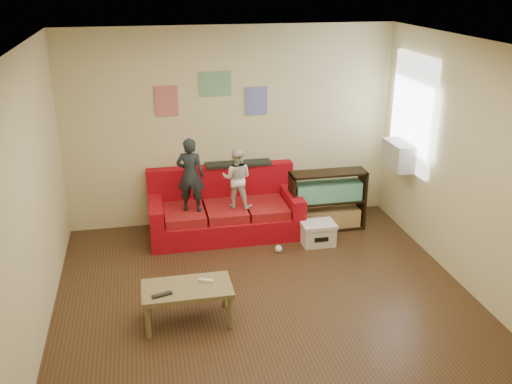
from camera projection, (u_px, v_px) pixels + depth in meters
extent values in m
cube|color=#462F1A|center=(271.00, 313.00, 5.97)|extent=(4.50, 5.00, 0.01)
cube|color=white|center=(274.00, 48.00, 4.98)|extent=(4.50, 5.00, 0.01)
cube|color=beige|center=(231.00, 127.00, 7.76)|extent=(4.50, 0.01, 2.70)
cube|color=beige|center=(375.00, 352.00, 3.19)|extent=(4.50, 0.01, 2.70)
cube|color=beige|center=(25.00, 211.00, 5.05)|extent=(0.01, 5.00, 2.70)
cube|color=beige|center=(485.00, 177.00, 5.90)|extent=(0.01, 5.00, 2.70)
cube|color=#A90914|center=(225.00, 223.00, 7.70)|extent=(2.01, 0.90, 0.30)
cube|color=#A90914|center=(221.00, 185.00, 7.88)|extent=(2.01, 0.18, 0.55)
cube|color=#A90914|center=(156.00, 210.00, 7.43)|extent=(0.18, 0.90, 0.25)
cube|color=#A90914|center=(291.00, 199.00, 7.77)|extent=(0.18, 0.90, 0.25)
cube|color=maroon|center=(184.00, 214.00, 7.46)|extent=(0.52, 0.68, 0.12)
cube|color=maroon|center=(226.00, 211.00, 7.56)|extent=(0.52, 0.68, 0.12)
cube|color=maroon|center=(266.00, 208.00, 7.66)|extent=(0.52, 0.68, 0.12)
cube|color=black|center=(238.00, 164.00, 7.82)|extent=(0.90, 0.22, 0.04)
imported|color=black|center=(190.00, 175.00, 7.25)|extent=(0.41, 0.33, 0.98)
imported|color=white|center=(237.00, 178.00, 7.39)|extent=(0.47, 0.42, 0.80)
cube|color=olive|center=(187.00, 289.00, 5.68)|extent=(0.89, 0.49, 0.04)
cylinder|color=olive|center=(148.00, 322.00, 5.49)|extent=(0.05, 0.05, 0.36)
cylinder|color=olive|center=(230.00, 312.00, 5.64)|extent=(0.05, 0.05, 0.36)
cylinder|color=olive|center=(147.00, 300.00, 5.86)|extent=(0.05, 0.05, 0.36)
cylinder|color=olive|center=(224.00, 292.00, 6.01)|extent=(0.05, 0.05, 0.36)
cube|color=black|center=(162.00, 295.00, 5.51)|extent=(0.20, 0.10, 0.02)
cube|color=silver|center=(206.00, 281.00, 5.75)|extent=(0.16, 0.10, 0.03)
cube|color=black|center=(292.00, 203.00, 7.68)|extent=(0.03, 0.31, 0.83)
cube|color=black|center=(362.00, 198.00, 7.87)|extent=(0.03, 0.31, 0.83)
cube|color=black|center=(326.00, 227.00, 7.92)|extent=(1.03, 0.31, 0.03)
cube|color=black|center=(328.00, 173.00, 7.63)|extent=(1.03, 0.31, 0.03)
cube|color=black|center=(327.00, 201.00, 7.77)|extent=(0.97, 0.31, 0.03)
cube|color=olive|center=(326.00, 218.00, 7.86)|extent=(0.91, 0.26, 0.25)
cube|color=#3F8C6F|center=(328.00, 191.00, 7.72)|extent=(0.91, 0.26, 0.25)
cube|color=white|center=(412.00, 113.00, 7.29)|extent=(0.04, 1.08, 1.48)
cube|color=#B7B2A3|center=(400.00, 155.00, 7.47)|extent=(0.28, 0.55, 0.35)
cube|color=#D87266|center=(166.00, 101.00, 7.44)|extent=(0.30, 0.01, 0.40)
cube|color=#72B27F|center=(215.00, 84.00, 7.49)|extent=(0.42, 0.01, 0.32)
cube|color=#727FCC|center=(256.00, 101.00, 7.68)|extent=(0.30, 0.01, 0.38)
cube|color=white|center=(318.00, 235.00, 7.42)|extent=(0.41, 0.31, 0.25)
cube|color=white|center=(318.00, 225.00, 7.37)|extent=(0.43, 0.33, 0.05)
cube|color=black|center=(322.00, 240.00, 7.27)|extent=(0.19, 0.00, 0.06)
sphere|color=silver|center=(279.00, 249.00, 7.22)|extent=(0.12, 0.12, 0.09)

